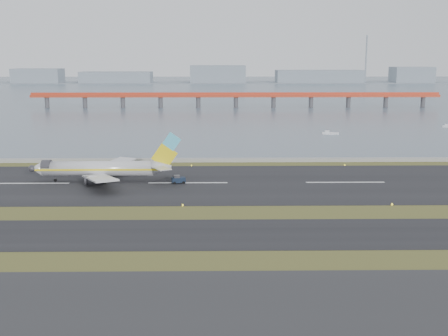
{
  "coord_description": "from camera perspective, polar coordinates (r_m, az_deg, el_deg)",
  "views": [
    {
      "loc": [
        7.12,
        -108.7,
        31.13
      ],
      "look_at": [
        9.04,
        22.0,
        5.47
      ],
      "focal_mm": 45.0,
      "sensor_mm": 36.0,
      "label": 1
    }
  ],
  "objects": [
    {
      "name": "ground",
      "position": [
        113.29,
        -4.43,
        -4.88
      ],
      "size": [
        1000.0,
        1000.0,
        0.0
      ],
      "primitive_type": "plane",
      "color": "#374719",
      "rests_on": "ground"
    },
    {
      "name": "taxiway_strip",
      "position": [
        101.82,
        -4.84,
        -6.71
      ],
      "size": [
        1000.0,
        18.0,
        0.1
      ],
      "primitive_type": "cube",
      "color": "black",
      "rests_on": "ground"
    },
    {
      "name": "runway_strip",
      "position": [
        142.31,
        -3.69,
        -1.53
      ],
      "size": [
        1000.0,
        45.0,
        0.1
      ],
      "primitive_type": "cube",
      "color": "black",
      "rests_on": "ground"
    },
    {
      "name": "seawall",
      "position": [
        171.6,
        -3.21,
        0.81
      ],
      "size": [
        1000.0,
        2.5,
        1.0
      ],
      "primitive_type": "cube",
      "color": "gray",
      "rests_on": "ground"
    },
    {
      "name": "bay_water",
      "position": [
        569.59,
        -1.57,
        7.97
      ],
      "size": [
        1400.0,
        800.0,
        1.3
      ],
      "primitive_type": "cube",
      "color": "#4C596C",
      "rests_on": "ground"
    },
    {
      "name": "red_pier",
      "position": [
        359.72,
        1.22,
        7.3
      ],
      "size": [
        260.0,
        5.0,
        10.2
      ],
      "color": "#C13A21",
      "rests_on": "ground"
    },
    {
      "name": "far_shoreline",
      "position": [
        729.16,
        -0.34,
        9.14
      ],
      "size": [
        1400.0,
        80.0,
        60.5
      ],
      "color": "gray",
      "rests_on": "ground"
    },
    {
      "name": "airliner",
      "position": [
        146.16,
        -12.1,
        -0.06
      ],
      "size": [
        38.52,
        32.89,
        12.8
      ],
      "color": "silver",
      "rests_on": "ground"
    },
    {
      "name": "pushback_tug",
      "position": [
        141.9,
        -4.67,
        -1.17
      ],
      "size": [
        3.68,
        2.61,
        2.14
      ],
      "rotation": [
        0.0,
        0.0,
        0.23
      ],
      "color": "#121E31",
      "rests_on": "ground"
    },
    {
      "name": "workboat_near",
      "position": [
        237.25,
        10.71,
        3.5
      ],
      "size": [
        7.02,
        3.28,
        1.64
      ],
      "rotation": [
        0.0,
        0.0,
        -0.18
      ],
      "color": "silver",
      "rests_on": "ground"
    }
  ]
}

